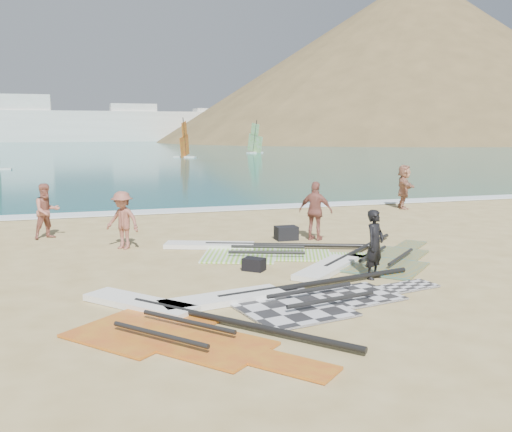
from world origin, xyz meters
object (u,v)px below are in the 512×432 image
object	(u,v)px
person_wetsuit	(375,244)
beachgoer_mid	(123,220)
beachgoer_right	(404,187)
rig_grey	(287,298)
rig_green	(250,250)
beachgoer_back	(316,211)
gear_bag_far	(254,264)
rig_orange	(363,261)
rig_red	(169,322)
beachgoer_left	(47,211)
gear_bag_near	(286,233)

from	to	relation	value
person_wetsuit	beachgoer_mid	distance (m)	6.87
beachgoer_mid	beachgoer_right	distance (m)	12.41
rig_grey	person_wetsuit	xyz separation A→B (m)	(2.35, 0.96, 0.70)
rig_green	beachgoer_back	world-z (taller)	beachgoer_back
gear_bag_far	person_wetsuit	distance (m)	2.75
rig_orange	rig_red	world-z (taller)	rig_orange
gear_bag_far	person_wetsuit	xyz separation A→B (m)	(2.26, -1.45, 0.61)
rig_grey	beachgoer_mid	xyz separation A→B (m)	(-2.56, 5.76, 0.73)
rig_red	beachgoer_left	size ratio (longest dim) A/B	3.10
gear_bag_near	person_wetsuit	size ratio (longest dim) A/B	0.42
rig_green	gear_bag_near	distance (m)	1.97
beachgoer_mid	beachgoer_back	world-z (taller)	beachgoer_back
rig_red	beachgoer_left	xyz separation A→B (m)	(-2.25, 8.62, 0.76)
rig_grey	rig_red	world-z (taller)	same
gear_bag_far	rig_green	bearing A→B (deg)	75.76
beachgoer_back	rig_orange	bearing A→B (deg)	131.62
rig_grey	rig_red	xyz separation A→B (m)	(-2.33, -0.68, -0.00)
rig_red	beachgoer_back	xyz separation A→B (m)	(5.18, 6.01, 0.80)
rig_orange	beachgoer_right	world-z (taller)	beachgoer_right
rig_orange	beachgoer_back	xyz separation A→B (m)	(0.05, 3.04, 0.80)
beachgoer_mid	rig_green	bearing A→B (deg)	17.86
rig_grey	gear_bag_near	size ratio (longest dim) A/B	9.10
person_wetsuit	rig_grey	bearing A→B (deg)	168.29
beachgoer_mid	beachgoer_right	bearing A→B (deg)	64.38
rig_grey	gear_bag_far	world-z (taller)	gear_bag_far
gear_bag_near	rig_orange	bearing A→B (deg)	-77.47
gear_bag_near	beachgoer_left	distance (m)	7.06
beachgoer_back	beachgoer_right	distance (m)	7.94
beachgoer_back	gear_bag_near	bearing A→B (deg)	22.30
gear_bag_far	rig_orange	bearing A→B (deg)	-2.41
beachgoer_left	beachgoer_mid	distance (m)	2.96
rig_grey	gear_bag_near	bearing A→B (deg)	58.82
gear_bag_far	beachgoer_mid	world-z (taller)	beachgoer_mid
rig_orange	beachgoer_back	distance (m)	3.14
beachgoer_back	beachgoer_left	bearing A→B (deg)	23.25
rig_green	beachgoer_mid	distance (m)	3.52
rig_red	rig_orange	bearing A→B (deg)	79.64
rig_red	gear_bag_far	size ratio (longest dim) A/B	10.56
rig_orange	beachgoer_right	size ratio (longest dim) A/B	2.86
gear_bag_near	beachgoer_back	xyz separation A→B (m)	(0.79, -0.29, 0.65)
rig_red	beachgoer_left	world-z (taller)	beachgoer_left
gear_bag_far	beachgoer_right	world-z (taller)	beachgoer_right
person_wetsuit	beachgoer_back	bearing A→B (deg)	49.47
gear_bag_near	rig_grey	bearing A→B (deg)	-110.20
beachgoer_left	person_wetsuit	bearing A→B (deg)	-71.60
gear_bag_near	beachgoer_mid	bearing A→B (deg)	178.26
rig_grey	rig_green	world-z (taller)	same
rig_orange	gear_bag_far	xyz separation A→B (m)	(-2.72, 0.11, 0.09)
rig_orange	beachgoer_left	bearing A→B (deg)	100.09
rig_orange	beachgoer_mid	world-z (taller)	beachgoer_mid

